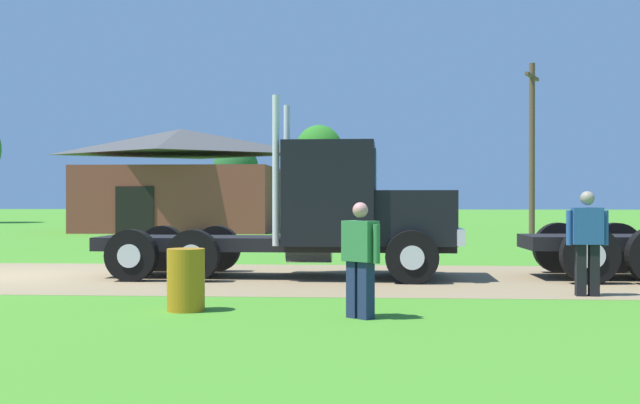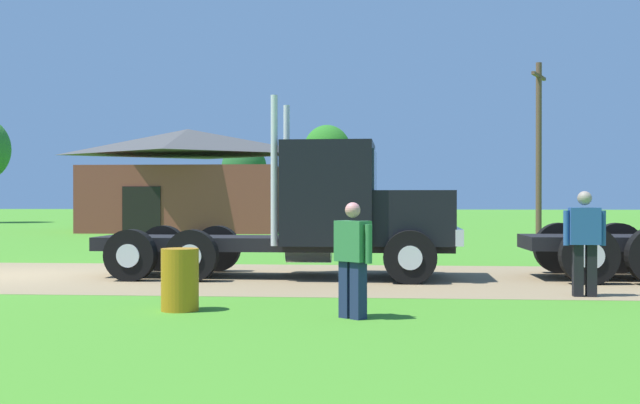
{
  "view_description": "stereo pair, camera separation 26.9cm",
  "coord_description": "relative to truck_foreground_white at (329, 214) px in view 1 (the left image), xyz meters",
  "views": [
    {
      "loc": [
        7.73,
        -16.42,
        1.66
      ],
      "look_at": [
        6.53,
        1.51,
        1.57
      ],
      "focal_mm": 44.71,
      "sensor_mm": 36.0,
      "label": 1
    },
    {
      "loc": [
        8.0,
        -16.4,
        1.66
      ],
      "look_at": [
        6.53,
        1.51,
        1.57
      ],
      "focal_mm": 44.71,
      "sensor_mm": 36.0,
      "label": 2
    }
  ],
  "objects": [
    {
      "name": "ground_plane",
      "position": [
        -6.81,
        -0.16,
        -1.32
      ],
      "size": [
        200.0,
        200.0,
        0.0
      ],
      "primitive_type": "plane",
      "color": "#438624"
    },
    {
      "name": "visitor_walking_mid",
      "position": [
        4.53,
        -2.88,
        -0.33
      ],
      "size": [
        0.69,
        0.28,
        1.78
      ],
      "color": "#264C8C",
      "rests_on": "ground_plane"
    },
    {
      "name": "visitor_standing_near",
      "position": [
        0.74,
        -5.61,
        -0.45
      ],
      "size": [
        0.54,
        0.51,
        1.6
      ],
      "color": "#33723F",
      "rests_on": "ground_plane"
    },
    {
      "name": "dirt_track",
      "position": [
        -6.81,
        -0.16,
        -1.31
      ],
      "size": [
        120.0,
        6.43,
        0.01
      ],
      "primitive_type": "cube",
      "color": "#897452",
      "rests_on": "ground_plane"
    },
    {
      "name": "tree_right",
      "position": [
        -2.91,
        39.62,
        3.6
      ],
      "size": [
        3.4,
        3.4,
        6.84
      ],
      "color": "#513823",
      "rests_on": "ground_plane"
    },
    {
      "name": "shed_building",
      "position": [
        -8.69,
        22.7,
        1.16
      ],
      "size": [
        9.82,
        6.85,
        5.12
      ],
      "color": "brown",
      "rests_on": "ground_plane"
    },
    {
      "name": "tree_mid",
      "position": [
        -9.14,
        41.18,
        2.52
      ],
      "size": [
        3.31,
        3.31,
        5.68
      ],
      "color": "#513823",
      "rests_on": "ground_plane"
    },
    {
      "name": "utility_pole_near",
      "position": [
        8.03,
        19.66,
        2.79
      ],
      "size": [
        1.01,
        2.07,
        7.71
      ],
      "color": "brown",
      "rests_on": "ground_plane"
    },
    {
      "name": "steel_barrel",
      "position": [
        -1.82,
        -5.06,
        -0.86
      ],
      "size": [
        0.55,
        0.55,
        0.92
      ],
      "primitive_type": "cylinder",
      "color": "#B27214",
      "rests_on": "ground_plane"
    },
    {
      "name": "truck_foreground_white",
      "position": [
        0.0,
        0.0,
        0.0
      ],
      "size": [
        7.6,
        2.68,
        3.71
      ],
      "color": "black",
      "rests_on": "ground_plane"
    }
  ]
}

